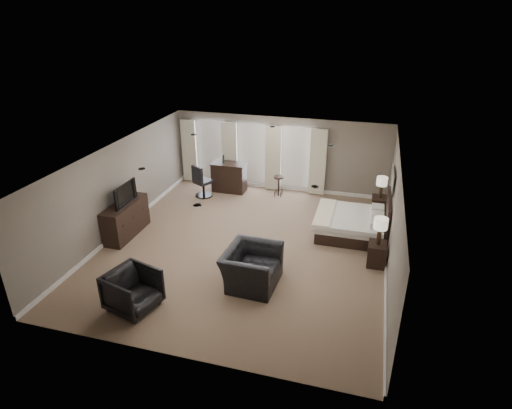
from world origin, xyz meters
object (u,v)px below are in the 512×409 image
(bar_stool_left, at_px, (218,179))
(desk_chair, at_px, (203,181))
(bed, at_px, (347,214))
(nightstand_far, at_px, (379,207))
(armchair_near, at_px, (252,261))
(bar_stool_right, at_px, (279,186))
(lamp_near, at_px, (380,231))
(lamp_far, at_px, (381,187))
(nightstand_near, at_px, (377,254))
(bar_counter, at_px, (229,177))
(tv, at_px, (123,201))
(dresser, at_px, (126,219))
(armchair_far, at_px, (133,289))

(bar_stool_left, height_order, desk_chair, desk_chair)
(bed, height_order, nightstand_far, bed)
(armchair_near, height_order, bar_stool_right, armchair_near)
(lamp_near, relative_size, lamp_far, 1.06)
(bed, xyz_separation_m, bar_stool_left, (-4.67, 2.09, -0.23))
(nightstand_near, distance_m, bar_counter, 6.23)
(bar_counter, bearing_deg, nightstand_far, -6.98)
(tv, xyz_separation_m, armchair_near, (4.11, -1.33, -0.45))
(bed, relative_size, dresser, 1.15)
(lamp_near, bearing_deg, tv, -177.44)
(bar_stool_right, bearing_deg, armchair_far, -103.67)
(nightstand_near, height_order, tv, tv)
(tv, relative_size, armchair_near, 0.76)
(nightstand_far, xyz_separation_m, bar_counter, (-5.13, 0.63, 0.21))
(bed, distance_m, armchair_near, 3.64)
(dresser, xyz_separation_m, armchair_far, (1.91, -2.90, 0.01))
(tv, xyz_separation_m, armchair_far, (1.91, -2.90, -0.55))
(armchair_far, distance_m, desk_chair, 6.11)
(nightstand_far, distance_m, bar_counter, 5.18)
(nightstand_near, bearing_deg, bar_stool_left, 147.46)
(lamp_far, bearing_deg, armchair_near, -121.82)
(bar_stool_right, bearing_deg, nightstand_far, -11.41)
(lamp_near, distance_m, bar_counter, 6.24)
(armchair_far, distance_m, bar_stool_right, 6.99)
(armchair_far, xyz_separation_m, desk_chair, (-0.83, 6.05, 0.07))
(bar_stool_left, distance_m, bar_stool_right, 2.20)
(bed, distance_m, bar_stool_left, 5.12)
(bed, bearing_deg, nightstand_far, 58.46)
(desk_chair, bearing_deg, bar_stool_left, -84.43)
(tv, height_order, desk_chair, desk_chair)
(dresser, relative_size, armchair_near, 1.23)
(nightstand_near, relative_size, desk_chair, 0.52)
(tv, xyz_separation_m, bar_stool_left, (1.36, 3.85, -0.66))
(dresser, distance_m, bar_stool_right, 5.27)
(bed, relative_size, nightstand_far, 3.13)
(bed, height_order, bar_counter, bed)
(nightstand_near, height_order, dresser, dresser)
(tv, height_order, armchair_far, tv)
(lamp_far, xyz_separation_m, armchair_far, (-5.01, -6.11, -0.46))
(tv, distance_m, bar_stool_left, 4.14)
(lamp_far, distance_m, armchair_near, 5.35)
(lamp_far, relative_size, armchair_near, 0.49)
(bed, xyz_separation_m, dresser, (-6.03, -1.76, -0.13))
(lamp_far, height_order, tv, lamp_far)
(lamp_far, bearing_deg, nightstand_far, 0.00)
(nightstand_near, bearing_deg, lamp_near, 0.00)
(lamp_far, bearing_deg, dresser, -155.12)
(armchair_near, bearing_deg, bar_stool_right, 8.75)
(dresser, height_order, bar_stool_left, dresser)
(dresser, height_order, armchair_far, armchair_far)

